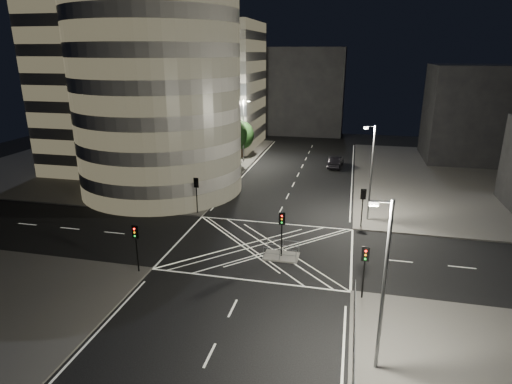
% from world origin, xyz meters
% --- Properties ---
extents(ground, '(120.00, 120.00, 0.00)m').
position_xyz_m(ground, '(0.00, 0.00, 0.00)').
color(ground, black).
rests_on(ground, ground).
extents(sidewalk_far_left, '(42.00, 42.00, 0.15)m').
position_xyz_m(sidewalk_far_left, '(-29.00, 27.00, 0.07)').
color(sidewalk_far_left, '#585653').
rests_on(sidewalk_far_left, ground).
extents(central_island, '(3.00, 2.00, 0.15)m').
position_xyz_m(central_island, '(2.00, -1.50, 0.07)').
color(central_island, slate).
rests_on(central_island, ground).
extents(office_tower_curved, '(30.00, 29.00, 27.20)m').
position_xyz_m(office_tower_curved, '(-20.74, 18.74, 12.65)').
color(office_tower_curved, gray).
rests_on(office_tower_curved, sidewalk_far_left).
extents(office_block_rear, '(24.00, 16.00, 22.00)m').
position_xyz_m(office_block_rear, '(-22.00, 42.00, 11.15)').
color(office_block_rear, gray).
rests_on(office_block_rear, sidewalk_far_left).
extents(building_right_far, '(14.00, 12.00, 15.00)m').
position_xyz_m(building_right_far, '(26.00, 40.00, 7.65)').
color(building_right_far, black).
rests_on(building_right_far, sidewalk_far_right).
extents(building_far_end, '(18.00, 8.00, 18.00)m').
position_xyz_m(building_far_end, '(-4.00, 58.00, 9.00)').
color(building_far_end, black).
rests_on(building_far_end, ground).
extents(tree_a, '(4.70, 4.70, 7.70)m').
position_xyz_m(tree_a, '(-10.50, 9.00, 5.14)').
color(tree_a, black).
rests_on(tree_a, sidewalk_far_left).
extents(tree_b, '(4.89, 4.89, 8.12)m').
position_xyz_m(tree_b, '(-10.50, 15.00, 5.44)').
color(tree_b, black).
rests_on(tree_b, sidewalk_far_left).
extents(tree_c, '(4.22, 4.22, 6.93)m').
position_xyz_m(tree_c, '(-10.50, 21.00, 4.64)').
color(tree_c, black).
rests_on(tree_c, sidewalk_far_left).
extents(tree_d, '(4.63, 4.63, 7.72)m').
position_xyz_m(tree_d, '(-10.50, 27.00, 5.20)').
color(tree_d, black).
rests_on(tree_d, sidewalk_far_left).
extents(tree_e, '(3.99, 3.99, 6.07)m').
position_xyz_m(tree_e, '(-10.50, 33.00, 3.92)').
color(tree_e, black).
rests_on(tree_e, sidewalk_far_left).
extents(traffic_signal_fl, '(0.55, 0.22, 4.00)m').
position_xyz_m(traffic_signal_fl, '(-8.80, 6.80, 2.91)').
color(traffic_signal_fl, black).
rests_on(traffic_signal_fl, sidewalk_far_left).
extents(traffic_signal_nl, '(0.55, 0.22, 4.00)m').
position_xyz_m(traffic_signal_nl, '(-8.80, -6.80, 2.91)').
color(traffic_signal_nl, black).
rests_on(traffic_signal_nl, sidewalk_near_left).
extents(traffic_signal_fr, '(0.55, 0.22, 4.00)m').
position_xyz_m(traffic_signal_fr, '(8.80, 6.80, 2.91)').
color(traffic_signal_fr, black).
rests_on(traffic_signal_fr, sidewalk_far_right).
extents(traffic_signal_nr, '(0.55, 0.22, 4.00)m').
position_xyz_m(traffic_signal_nr, '(8.80, -6.80, 2.91)').
color(traffic_signal_nr, black).
rests_on(traffic_signal_nr, sidewalk_near_right).
extents(traffic_signal_island, '(0.55, 0.22, 4.00)m').
position_xyz_m(traffic_signal_island, '(2.00, -1.50, 2.91)').
color(traffic_signal_island, black).
rests_on(traffic_signal_island, central_island).
extents(street_lamp_left_near, '(1.25, 0.25, 10.00)m').
position_xyz_m(street_lamp_left_near, '(-9.44, 12.00, 5.54)').
color(street_lamp_left_near, slate).
rests_on(street_lamp_left_near, sidewalk_far_left).
extents(street_lamp_left_far, '(1.25, 0.25, 10.00)m').
position_xyz_m(street_lamp_left_far, '(-9.44, 30.00, 5.54)').
color(street_lamp_left_far, slate).
rests_on(street_lamp_left_far, sidewalk_far_left).
extents(street_lamp_right_far, '(1.25, 0.25, 10.00)m').
position_xyz_m(street_lamp_right_far, '(9.44, 9.00, 5.54)').
color(street_lamp_right_far, slate).
rests_on(street_lamp_right_far, sidewalk_far_right).
extents(street_lamp_right_near, '(1.25, 0.25, 10.00)m').
position_xyz_m(street_lamp_right_near, '(9.44, -14.00, 5.54)').
color(street_lamp_right_near, slate).
rests_on(street_lamp_right_near, sidewalk_near_right).
extents(railing_near_right, '(0.06, 11.70, 1.10)m').
position_xyz_m(railing_near_right, '(8.30, -12.15, 0.70)').
color(railing_near_right, slate).
rests_on(railing_near_right, sidewalk_near_right).
extents(railing_island_south, '(2.80, 0.06, 1.10)m').
position_xyz_m(railing_island_south, '(2.00, -2.40, 0.70)').
color(railing_island_south, slate).
rests_on(railing_island_south, central_island).
extents(railing_island_north, '(2.80, 0.06, 1.10)m').
position_xyz_m(railing_island_north, '(2.00, -0.60, 0.70)').
color(railing_island_north, slate).
rests_on(railing_island_north, central_island).
extents(sedan, '(2.35, 5.34, 1.71)m').
position_xyz_m(sedan, '(5.11, 30.57, 0.85)').
color(sedan, black).
rests_on(sedan, ground).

